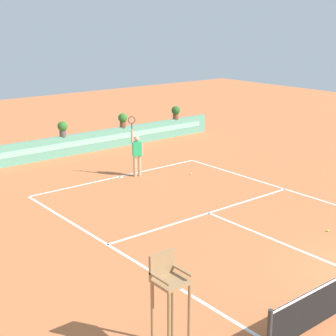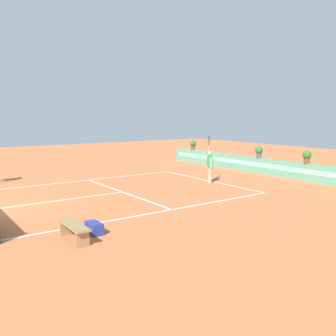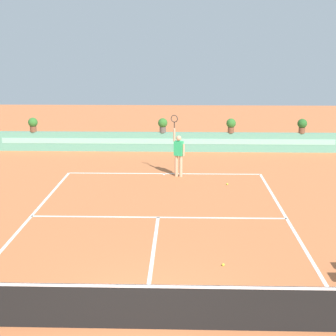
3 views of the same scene
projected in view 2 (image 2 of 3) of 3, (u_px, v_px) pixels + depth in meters
name	position (u px, v px, depth m)	size (l,w,h in m)	color
ground_plane	(115.00, 193.00, 17.68)	(60.00, 60.00, 0.00)	#C66B3D
court_lines	(128.00, 191.00, 18.09)	(8.32, 11.94, 0.01)	white
back_wall_barrier	(261.00, 166.00, 23.54)	(18.00, 0.21, 1.00)	#599E84
bench_courtside	(74.00, 229.00, 10.92)	(1.60, 0.44, 0.51)	#99754C
gear_bag	(94.00, 228.00, 11.62)	(0.70, 0.36, 0.36)	navy
tennis_player	(210.00, 164.00, 20.15)	(0.58, 0.34, 2.58)	tan
tennis_ball_near_baseline	(217.00, 191.00, 18.03)	(0.07, 0.07, 0.07)	#CCE033
tennis_ball_mid_court	(64.00, 210.00, 14.43)	(0.07, 0.07, 0.07)	#CCE033
potted_plant_centre	(259.00, 151.00, 23.59)	(0.48, 0.48, 0.72)	#514C47
potted_plant_right	(307.00, 156.00, 20.78)	(0.48, 0.48, 0.72)	brown
potted_plant_far_left	(193.00, 144.00, 29.00)	(0.48, 0.48, 0.72)	brown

